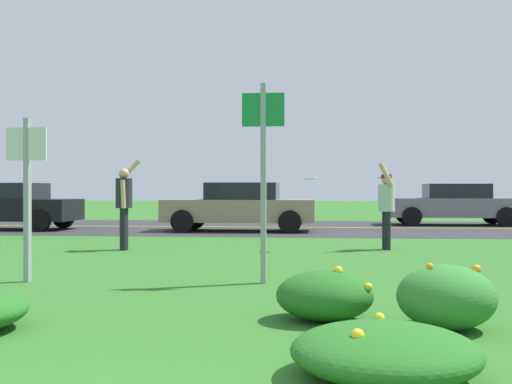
{
  "coord_description": "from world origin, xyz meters",
  "views": [
    {
      "loc": [
        1.27,
        -2.29,
        1.23
      ],
      "look_at": [
        -0.0,
        10.09,
        1.19
      ],
      "focal_mm": 44.45,
      "sensor_mm": 36.0,
      "label": 1
    }
  ],
  "objects_px": {
    "sign_post_near_path": "(27,182)",
    "person_thrower_dark_shirt": "(124,201)",
    "sign_post_by_roadside": "(263,162)",
    "frisbee_white": "(311,179)",
    "car_gray_center_left": "(454,204)",
    "car_black_rightmost": "(5,206)",
    "car_tan_center_right": "(240,206)",
    "person_catcher_red_cap_gray_shirt": "(386,204)"
  },
  "relations": [
    {
      "from": "sign_post_near_path",
      "to": "car_gray_center_left",
      "type": "relative_size",
      "value": 0.49
    },
    {
      "from": "sign_post_by_roadside",
      "to": "car_gray_center_left",
      "type": "relative_size",
      "value": 0.59
    },
    {
      "from": "sign_post_near_path",
      "to": "car_gray_center_left",
      "type": "height_order",
      "value": "sign_post_near_path"
    },
    {
      "from": "frisbee_white",
      "to": "sign_post_near_path",
      "type": "bearing_deg",
      "value": -128.04
    },
    {
      "from": "person_catcher_red_cap_gray_shirt",
      "to": "car_black_rightmost",
      "type": "height_order",
      "value": "person_catcher_red_cap_gray_shirt"
    },
    {
      "from": "sign_post_near_path",
      "to": "sign_post_by_roadside",
      "type": "relative_size",
      "value": 0.83
    },
    {
      "from": "car_tan_center_right",
      "to": "sign_post_by_roadside",
      "type": "bearing_deg",
      "value": -81.07
    },
    {
      "from": "sign_post_near_path",
      "to": "sign_post_by_roadside",
      "type": "height_order",
      "value": "sign_post_by_roadside"
    },
    {
      "from": "sign_post_by_roadside",
      "to": "car_tan_center_right",
      "type": "bearing_deg",
      "value": 98.93
    },
    {
      "from": "sign_post_by_roadside",
      "to": "car_tan_center_right",
      "type": "distance_m",
      "value": 10.66
    },
    {
      "from": "person_thrower_dark_shirt",
      "to": "car_black_rightmost",
      "type": "height_order",
      "value": "person_thrower_dark_shirt"
    },
    {
      "from": "person_thrower_dark_shirt",
      "to": "car_gray_center_left",
      "type": "relative_size",
      "value": 0.42
    },
    {
      "from": "car_black_rightmost",
      "to": "sign_post_near_path",
      "type": "bearing_deg",
      "value": -61.17
    },
    {
      "from": "sign_post_near_path",
      "to": "car_black_rightmost",
      "type": "bearing_deg",
      "value": 118.83
    },
    {
      "from": "car_gray_center_left",
      "to": "car_tan_center_right",
      "type": "height_order",
      "value": "same"
    },
    {
      "from": "person_thrower_dark_shirt",
      "to": "car_tan_center_right",
      "type": "bearing_deg",
      "value": 75.28
    },
    {
      "from": "person_catcher_red_cap_gray_shirt",
      "to": "car_gray_center_left",
      "type": "distance_m",
      "value": 10.09
    },
    {
      "from": "person_catcher_red_cap_gray_shirt",
      "to": "car_tan_center_right",
      "type": "height_order",
      "value": "person_catcher_red_cap_gray_shirt"
    },
    {
      "from": "sign_post_by_roadside",
      "to": "car_tan_center_right",
      "type": "height_order",
      "value": "sign_post_by_roadside"
    },
    {
      "from": "sign_post_by_roadside",
      "to": "car_gray_center_left",
      "type": "xyz_separation_m",
      "value": [
        5.4,
        14.48,
        -0.86
      ]
    },
    {
      "from": "car_black_rightmost",
      "to": "person_thrower_dark_shirt",
      "type": "bearing_deg",
      "value": -46.82
    },
    {
      "from": "car_gray_center_left",
      "to": "car_tan_center_right",
      "type": "distance_m",
      "value": 8.1
    },
    {
      "from": "sign_post_near_path",
      "to": "person_thrower_dark_shirt",
      "type": "height_order",
      "value": "sign_post_near_path"
    },
    {
      "from": "person_thrower_dark_shirt",
      "to": "car_gray_center_left",
      "type": "bearing_deg",
      "value": 49.5
    },
    {
      "from": "sign_post_near_path",
      "to": "car_tan_center_right",
      "type": "xyz_separation_m",
      "value": [
        1.52,
        10.69,
        -0.6
      ]
    },
    {
      "from": "frisbee_white",
      "to": "car_gray_center_left",
      "type": "xyz_separation_m",
      "value": [
        4.85,
        9.93,
        -0.72
      ]
    },
    {
      "from": "person_thrower_dark_shirt",
      "to": "car_tan_center_right",
      "type": "xyz_separation_m",
      "value": [
        1.62,
        6.16,
        -0.27
      ]
    },
    {
      "from": "sign_post_by_roadside",
      "to": "car_gray_center_left",
      "type": "height_order",
      "value": "sign_post_by_roadside"
    },
    {
      "from": "person_catcher_red_cap_gray_shirt",
      "to": "frisbee_white",
      "type": "bearing_deg",
      "value": -165.5
    },
    {
      "from": "person_thrower_dark_shirt",
      "to": "person_catcher_red_cap_gray_shirt",
      "type": "distance_m",
      "value": 5.41
    },
    {
      "from": "person_catcher_red_cap_gray_shirt",
      "to": "sign_post_near_path",
      "type": "bearing_deg",
      "value": -135.62
    },
    {
      "from": "sign_post_near_path",
      "to": "person_thrower_dark_shirt",
      "type": "distance_m",
      "value": 4.54
    },
    {
      "from": "sign_post_near_path",
      "to": "person_thrower_dark_shirt",
      "type": "relative_size",
      "value": 1.17
    },
    {
      "from": "frisbee_white",
      "to": "car_black_rightmost",
      "type": "xyz_separation_m",
      "value": [
        -9.6,
        5.94,
        -0.72
      ]
    },
    {
      "from": "sign_post_by_roadside",
      "to": "car_black_rightmost",
      "type": "xyz_separation_m",
      "value": [
        -9.05,
        10.49,
        -0.86
      ]
    },
    {
      "from": "frisbee_white",
      "to": "car_gray_center_left",
      "type": "distance_m",
      "value": 11.07
    },
    {
      "from": "person_thrower_dark_shirt",
      "to": "sign_post_near_path",
      "type": "bearing_deg",
      "value": -88.72
    },
    {
      "from": "person_thrower_dark_shirt",
      "to": "car_tan_center_right",
      "type": "relative_size",
      "value": 0.42
    },
    {
      "from": "sign_post_by_roadside",
      "to": "person_thrower_dark_shirt",
      "type": "relative_size",
      "value": 1.4
    },
    {
      "from": "person_catcher_red_cap_gray_shirt",
      "to": "car_tan_center_right",
      "type": "relative_size",
      "value": 0.4
    },
    {
      "from": "person_thrower_dark_shirt",
      "to": "frisbee_white",
      "type": "xyz_separation_m",
      "value": [
        3.82,
        0.23,
        0.45
      ]
    },
    {
      "from": "sign_post_near_path",
      "to": "person_catcher_red_cap_gray_shirt",
      "type": "bearing_deg",
      "value": 44.38
    }
  ]
}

